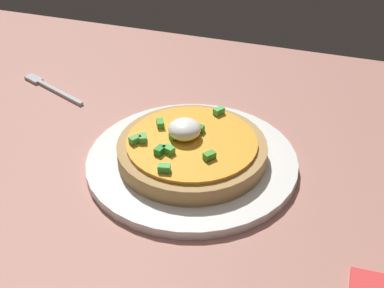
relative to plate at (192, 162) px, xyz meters
The scene contains 4 objects.
dining_table 10.18cm from the plate, 58.31° to the left, with size 128.88×86.41×3.04cm, color #A86F62.
plate is the anchor object (origin of this frame).
pizza 1.84cm from the plate, ahead, with size 17.11×17.11×4.57cm.
fork 27.41cm from the plate, 23.74° to the right, with size 11.69×5.77×0.50cm.
Camera 1 is at (-21.05, 40.33, 42.19)cm, focal length 51.88 mm.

